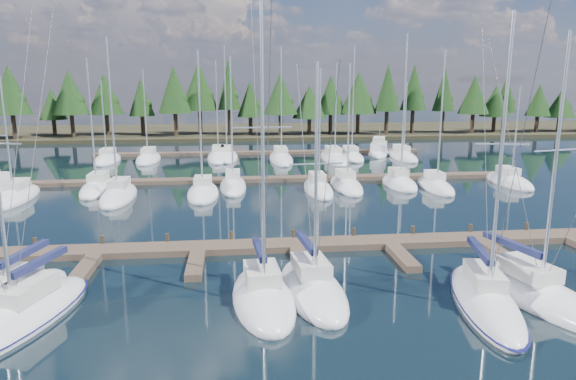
{
  "coord_description": "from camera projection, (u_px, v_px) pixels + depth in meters",
  "views": [
    {
      "loc": [
        -3.73,
        -12.63,
        10.4
      ],
      "look_at": [
        -0.02,
        22.0,
        2.88
      ],
      "focal_mm": 32.0,
      "sensor_mm": 36.0,
      "label": 1
    }
  ],
  "objects": [
    {
      "name": "front_sailboat_2",
      "position": [
        263.0,
        297.0,
        24.3
      ],
      "size": [
        3.38,
        7.61,
        15.2
      ],
      "color": "silver",
      "rests_on": "ground"
    },
    {
      "name": "ground",
      "position": [
        278.0,
        203.0,
        44.01
      ],
      "size": [
        260.0,
        260.0,
        0.0
      ],
      "primitive_type": "plane",
      "color": "black",
      "rests_on": "ground"
    },
    {
      "name": "front_sailboat_1",
      "position": [
        22.0,
        316.0,
        22.43
      ],
      "size": [
        5.54,
        9.72,
        14.39
      ],
      "color": "silver",
      "rests_on": "ground"
    },
    {
      "name": "main_dock",
      "position": [
        296.0,
        248.0,
        31.68
      ],
      "size": [
        44.0,
        6.13,
        0.9
      ],
      "color": "brown",
      "rests_on": "ground"
    },
    {
      "name": "far_shore",
      "position": [
        252.0,
        131.0,
        102.26
      ],
      "size": [
        220.0,
        30.0,
        0.6
      ],
      "primitive_type": "cube",
      "color": "#2D2919",
      "rests_on": "ground"
    },
    {
      "name": "front_sailboat_0",
      "position": [
        9.0,
        304.0,
        23.57
      ],
      "size": [
        4.77,
        9.06,
        14.74
      ],
      "color": "silver",
      "rests_on": "ground"
    },
    {
      "name": "back_sailboat_rows",
      "position": [
        263.0,
        170.0,
        58.52
      ],
      "size": [
        49.57,
        32.57,
        15.47
      ],
      "color": "silver",
      "rests_on": "ground"
    },
    {
      "name": "back_docks",
      "position": [
        264.0,
        164.0,
        63.0
      ],
      "size": [
        50.0,
        21.8,
        0.4
      ],
      "color": "brown",
      "rests_on": "ground"
    },
    {
      "name": "tree_line",
      "position": [
        237.0,
        96.0,
        90.93
      ],
      "size": [
        187.4,
        11.97,
        13.42
      ],
      "color": "black",
      "rests_on": "far_shore"
    },
    {
      "name": "front_sailboat_5",
      "position": [
        532.0,
        293.0,
        24.87
      ],
      "size": [
        5.01,
        9.8,
        13.27
      ],
      "color": "silver",
      "rests_on": "ground"
    },
    {
      "name": "front_sailboat_3",
      "position": [
        313.0,
        289.0,
        25.34
      ],
      "size": [
        3.6,
        8.06,
        11.98
      ],
      "color": "silver",
      "rests_on": "ground"
    },
    {
      "name": "motor_yacht_right",
      "position": [
        379.0,
        151.0,
        72.37
      ],
      "size": [
        5.39,
        8.78,
        4.16
      ],
      "color": "silver",
      "rests_on": "ground"
    },
    {
      "name": "front_sailboat_4",
      "position": [
        485.0,
        300.0,
        23.98
      ],
      "size": [
        4.39,
        9.55,
        13.96
      ],
      "color": "silver",
      "rests_on": "ground"
    }
  ]
}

